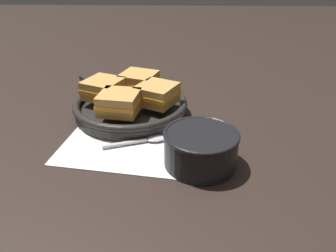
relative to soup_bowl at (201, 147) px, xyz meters
name	(u,v)px	position (x,y,z in m)	size (l,w,h in m)	color
ground_plane	(154,144)	(-0.09, 0.07, -0.04)	(4.00, 4.00, 0.00)	black
napkin	(129,141)	(-0.15, 0.08, -0.04)	(0.31, 0.27, 0.00)	white
soup_bowl	(201,147)	(0.00, 0.00, 0.00)	(0.14, 0.14, 0.07)	black
spoon	(148,140)	(-0.11, 0.08, -0.03)	(0.14, 0.06, 0.01)	#B7B7BC
skillet	(130,107)	(-0.16, 0.21, -0.02)	(0.32, 0.35, 0.04)	black
sandwich_near_left	(139,82)	(-0.15, 0.28, 0.02)	(0.11, 0.11, 0.05)	#C18E47
sandwich_near_right	(104,89)	(-0.23, 0.23, 0.02)	(0.12, 0.12, 0.05)	#C18E47
sandwich_far_left	(119,102)	(-0.18, 0.14, 0.02)	(0.10, 0.10, 0.05)	#C18E47
sandwich_far_right	(157,94)	(-0.09, 0.20, 0.02)	(0.12, 0.12, 0.05)	#C18E47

